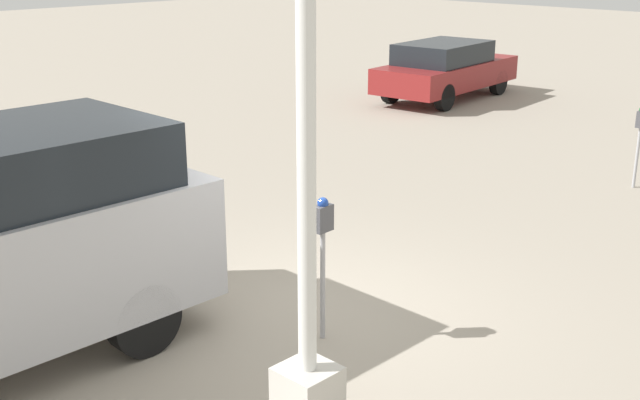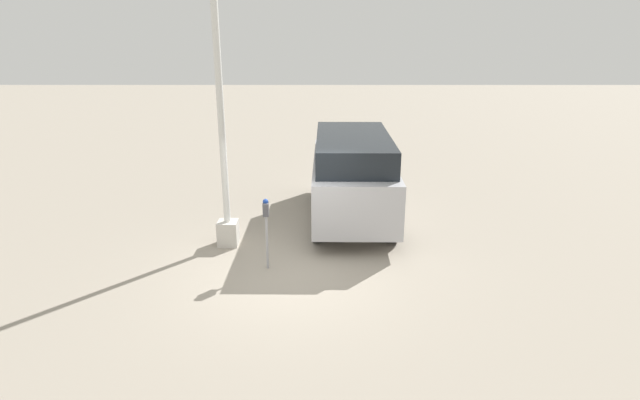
{
  "view_description": "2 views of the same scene",
  "coord_description": "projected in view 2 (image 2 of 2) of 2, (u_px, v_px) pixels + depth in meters",
  "views": [
    {
      "loc": [
        5.41,
        5.49,
        3.77
      ],
      "look_at": [
        -0.14,
        0.08,
        1.26
      ],
      "focal_mm": 45.0,
      "sensor_mm": 36.0,
      "label": 1
    },
    {
      "loc": [
        -8.9,
        -0.57,
        4.46
      ],
      "look_at": [
        0.64,
        -0.57,
        1.32
      ],
      "focal_mm": 28.0,
      "sensor_mm": 36.0,
      "label": 2
    }
  ],
  "objects": [
    {
      "name": "ground_plane",
      "position": [
        291.0,
        273.0,
        9.84
      ],
      "size": [
        80.0,
        80.0,
        0.0
      ],
      "primitive_type": "plane",
      "color": "gray"
    },
    {
      "name": "parking_meter_near",
      "position": [
        266.0,
        218.0,
        9.74
      ],
      "size": [
        0.2,
        0.12,
        1.47
      ],
      "rotation": [
        0.0,
        0.0,
        0.04
      ],
      "color": "#9E9EA3",
      "rests_on": "ground"
    },
    {
      "name": "lamp_post",
      "position": [
        223.0,
        151.0,
        10.55
      ],
      "size": [
        0.44,
        0.44,
        6.8
      ],
      "color": "beige",
      "rests_on": "ground"
    },
    {
      "name": "parked_van",
      "position": [
        352.0,
        174.0,
        12.45
      ],
      "size": [
        4.94,
        1.97,
        2.18
      ],
      "rotation": [
        0.0,
        0.0,
        -0.01
      ],
      "color": "#B2B2B7",
      "rests_on": "ground"
    }
  ]
}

